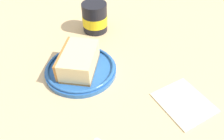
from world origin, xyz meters
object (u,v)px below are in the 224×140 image
(small_plate, at_px, (81,69))
(cake_slice, at_px, (79,60))
(tea_mug, at_px, (95,18))
(folded_napkin, at_px, (184,102))

(small_plate, distance_m, cake_slice, 0.03)
(tea_mug, distance_m, folded_napkin, 0.37)
(small_plate, bearing_deg, tea_mug, 28.52)
(small_plate, height_order, cake_slice, cake_slice)
(tea_mug, bearing_deg, small_plate, -151.48)
(folded_napkin, bearing_deg, tea_mug, 71.57)
(small_plate, height_order, folded_napkin, small_plate)
(small_plate, height_order, tea_mug, tea_mug)
(small_plate, relative_size, cake_slice, 1.26)
(cake_slice, xyz_separation_m, tea_mug, (0.17, 0.09, 0.01))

